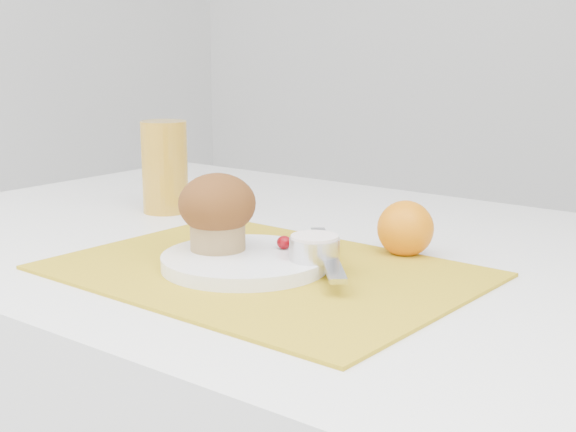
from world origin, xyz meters
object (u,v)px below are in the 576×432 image
Objects in this scene: orange at (405,229)px; muffin at (217,210)px; plate at (245,261)px; juice_glass at (165,167)px.

muffin is at bearing -132.03° from orange.
juice_glass is at bearing 151.14° from plate.
muffin is (0.26, -0.17, -0.00)m from juice_glass.
plate is 0.07m from muffin.
plate is 0.20m from orange.
muffin is (-0.04, -0.00, 0.05)m from plate.
juice_glass reaches higher than muffin.
plate is 0.35m from juice_glass.
juice_glass is at bearing 179.95° from orange.
plate is at bearing -123.85° from orange.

